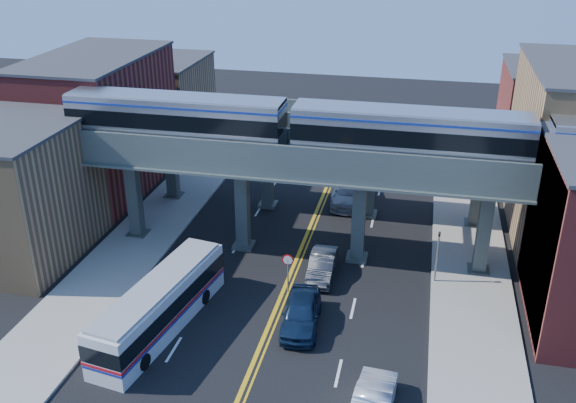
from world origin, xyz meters
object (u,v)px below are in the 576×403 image
object	(u,v)px
stop_sign	(288,267)
car_lane_d	(351,193)
car_lane_b	(322,266)
car_lane_a	(301,313)
transit_train	(410,133)
car_parked_curb	(373,402)
car_lane_c	(350,189)
transit_bus	(160,306)
traffic_signal	(438,251)

from	to	relation	value
stop_sign	car_lane_d	world-z (taller)	stop_sign
stop_sign	car_lane_b	bearing A→B (deg)	52.54
stop_sign	car_lane_a	world-z (taller)	stop_sign
transit_train	car_parked_curb	world-z (taller)	transit_train
stop_sign	car_lane_d	bearing A→B (deg)	81.51
car_lane_d	stop_sign	bearing A→B (deg)	-93.54
transit_train	car_lane_b	world-z (taller)	transit_train
car_lane_b	car_lane_c	xyz separation A→B (m)	(0.14, 12.59, 0.06)
transit_bus	car_parked_curb	world-z (taller)	transit_bus
transit_bus	car_parked_curb	xyz separation A→B (m)	(12.41, -4.48, -0.62)
stop_sign	car_lane_a	size ratio (longest dim) A/B	0.51
traffic_signal	car_lane_a	size ratio (longest dim) A/B	0.80
car_lane_b	car_lane_c	bearing A→B (deg)	87.69
car_lane_b	transit_bus	bearing A→B (deg)	-138.38
car_lane_d	car_parked_curb	distance (m)	24.11
traffic_signal	car_parked_curb	world-z (taller)	traffic_signal
car_lane_a	car_parked_curb	size ratio (longest dim) A/B	1.02
transit_train	car_lane_b	distance (m)	10.10
car_lane_c	traffic_signal	bearing A→B (deg)	-62.82
car_lane_a	car_parked_curb	xyz separation A→B (m)	(4.70, -6.34, -0.05)
traffic_signal	car_lane_b	xyz separation A→B (m)	(-7.15, -0.72, -1.55)
transit_train	traffic_signal	xyz separation A→B (m)	(2.31, -2.00, -6.88)
traffic_signal	transit_bus	world-z (taller)	traffic_signal
transit_bus	car_lane_b	world-z (taller)	transit_bus
stop_sign	car_lane_d	distance (m)	14.25
traffic_signal	transit_bus	distance (m)	17.22
transit_train	car_lane_c	size ratio (longest dim) A/B	7.75
transit_train	car_parked_curb	size ratio (longest dim) A/B	9.00
transit_train	car_lane_a	size ratio (longest dim) A/B	8.79
car_parked_curb	car_lane_a	bearing A→B (deg)	-49.91
stop_sign	car_lane_b	distance (m)	3.05
car_lane_c	car_lane_d	distance (m)	0.83
transit_bus	car_parked_curb	bearing A→B (deg)	-100.58
transit_bus	car_lane_d	size ratio (longest dim) A/B	1.91
car_lane_a	stop_sign	bearing A→B (deg)	109.32
transit_train	car_lane_a	world-z (taller)	transit_train
car_lane_d	transit_bus	bearing A→B (deg)	-108.37
car_lane_c	car_parked_curb	bearing A→B (deg)	-83.42
transit_train	transit_bus	size ratio (longest dim) A/B	4.03
car_lane_a	car_lane_d	bearing A→B (deg)	83.19
car_lane_d	car_lane_c	bearing A→B (deg)	109.47
transit_train	stop_sign	world-z (taller)	transit_train
car_lane_b	car_lane_c	world-z (taller)	car_lane_c
stop_sign	traffic_signal	bearing A→B (deg)	18.63
transit_train	car_lane_b	xyz separation A→B (m)	(-4.84, -2.72, -8.43)
stop_sign	car_lane_d	xyz separation A→B (m)	(2.10, 14.07, -0.91)
transit_bus	car_lane_b	distance (m)	10.95
stop_sign	traffic_signal	distance (m)	9.41
stop_sign	traffic_signal	world-z (taller)	traffic_signal
car_lane_c	stop_sign	bearing A→B (deg)	-100.62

